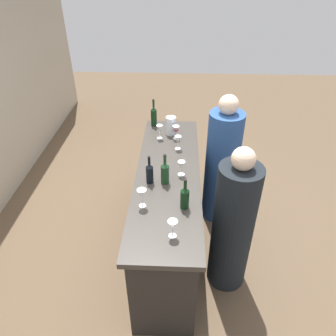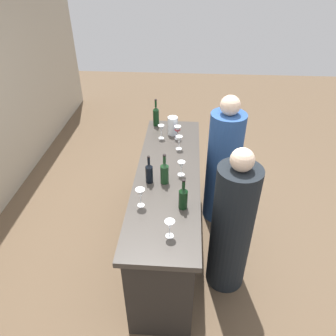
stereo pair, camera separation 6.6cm
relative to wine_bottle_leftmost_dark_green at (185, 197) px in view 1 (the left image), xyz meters
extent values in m
plane|color=brown|center=(0.50, 0.16, -1.09)|extent=(12.00, 12.00, 0.00)
cube|color=#2A2723|center=(0.50, 0.16, -0.63)|extent=(2.14, 0.54, 0.94)
cube|color=#3D3833|center=(0.50, 0.16, -0.13)|extent=(2.22, 0.62, 0.05)
cylinder|color=black|center=(0.00, 0.00, -0.02)|extent=(0.07, 0.07, 0.17)
cone|color=black|center=(0.00, 0.00, 0.08)|extent=(0.07, 0.07, 0.03)
cylinder|color=black|center=(0.00, 0.00, 0.13)|extent=(0.03, 0.03, 0.07)
cylinder|color=black|center=(0.00, 0.00, 0.17)|extent=(0.03, 0.03, 0.01)
cylinder|color=black|center=(0.34, 0.32, -0.03)|extent=(0.07, 0.07, 0.17)
cone|color=black|center=(0.34, 0.32, 0.07)|extent=(0.07, 0.07, 0.03)
cylinder|color=black|center=(0.34, 0.32, 0.13)|extent=(0.02, 0.02, 0.07)
cylinder|color=black|center=(0.34, 0.32, 0.17)|extent=(0.03, 0.03, 0.01)
cylinder|color=#193D1E|center=(0.34, 0.18, -0.02)|extent=(0.08, 0.08, 0.18)
cone|color=#193D1E|center=(0.34, 0.18, 0.09)|extent=(0.08, 0.08, 0.03)
cylinder|color=#193D1E|center=(0.34, 0.18, 0.14)|extent=(0.03, 0.03, 0.08)
cylinder|color=black|center=(0.34, 0.18, 0.19)|extent=(0.03, 0.03, 0.01)
cylinder|color=black|center=(1.49, 0.37, -0.01)|extent=(0.07, 0.07, 0.20)
cone|color=black|center=(1.49, 0.37, 0.11)|extent=(0.07, 0.07, 0.04)
cylinder|color=black|center=(1.49, 0.37, 0.17)|extent=(0.03, 0.03, 0.08)
cylinder|color=black|center=(1.49, 0.37, 0.22)|extent=(0.03, 0.03, 0.01)
cylinder|color=white|center=(0.47, 0.03, -0.11)|extent=(0.07, 0.07, 0.00)
cylinder|color=white|center=(0.47, 0.03, -0.07)|extent=(0.01, 0.01, 0.07)
cone|color=white|center=(0.47, 0.03, 0.00)|extent=(0.07, 0.07, 0.07)
cylinder|color=white|center=(0.94, 0.07, -0.11)|extent=(0.06, 0.06, 0.00)
cylinder|color=white|center=(0.94, 0.07, -0.07)|extent=(0.01, 0.01, 0.07)
cone|color=white|center=(0.94, 0.07, 0.00)|extent=(0.07, 0.07, 0.08)
cylinder|color=white|center=(-0.33, 0.09, -0.11)|extent=(0.06, 0.06, 0.00)
cylinder|color=white|center=(-0.33, 0.09, -0.06)|extent=(0.01, 0.01, 0.08)
cone|color=white|center=(-0.33, 0.09, 0.01)|extent=(0.08, 0.08, 0.07)
cylinder|color=white|center=(1.17, 0.10, -0.11)|extent=(0.06, 0.06, 0.00)
cylinder|color=white|center=(1.17, 0.10, -0.07)|extent=(0.01, 0.01, 0.07)
cone|color=white|center=(1.17, 0.10, 0.01)|extent=(0.08, 0.08, 0.08)
cone|color=maroon|center=(1.17, 0.10, -0.02)|extent=(0.07, 0.07, 0.04)
cylinder|color=white|center=(1.16, 0.28, -0.11)|extent=(0.06, 0.06, 0.00)
cylinder|color=white|center=(1.16, 0.28, -0.07)|extent=(0.01, 0.01, 0.07)
cone|color=white|center=(1.16, 0.28, 0.01)|extent=(0.07, 0.07, 0.08)
cylinder|color=white|center=(0.00, 0.35, -0.11)|extent=(0.06, 0.06, 0.00)
cylinder|color=white|center=(0.00, 0.35, -0.06)|extent=(0.01, 0.01, 0.08)
cone|color=white|center=(0.00, 0.35, 0.02)|extent=(0.08, 0.08, 0.09)
cylinder|color=silver|center=(1.27, 0.16, 0.00)|extent=(0.12, 0.12, 0.21)
cylinder|color=black|center=(0.07, -0.44, -0.42)|extent=(0.46, 0.46, 1.35)
sphere|color=beige|center=(0.07, -0.44, 0.34)|extent=(0.19, 0.19, 0.19)
cylinder|color=#284C8C|center=(1.03, -0.43, -0.41)|extent=(0.48, 0.48, 1.37)
sphere|color=beige|center=(1.03, -0.43, 0.37)|extent=(0.21, 0.21, 0.21)
camera|label=1|loc=(-2.03, 0.05, 1.69)|focal=34.27mm
camera|label=2|loc=(-2.02, -0.01, 1.69)|focal=34.27mm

